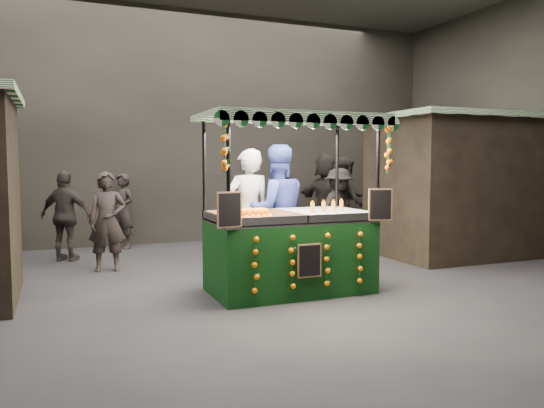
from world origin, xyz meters
name	(u,v)px	position (x,y,z in m)	size (l,w,h in m)	color
ground	(267,294)	(0.00, 0.00, 0.00)	(12.00, 12.00, 0.00)	black
market_hall	(267,31)	(0.00, 0.00, 3.38)	(12.10, 10.10, 5.05)	black
neighbour_stall_right	(456,185)	(4.40, 1.50, 1.31)	(3.00, 2.20, 2.60)	black
juice_stall	(291,238)	(0.35, -0.01, 0.72)	(2.42, 1.42, 2.34)	black
vendor_grey	(248,214)	(0.11, 1.02, 0.96)	(0.72, 0.48, 1.93)	gray
vendor_blue	(276,211)	(0.53, 0.94, 0.99)	(1.03, 0.83, 1.99)	navy
shopper_0	(107,221)	(-1.78, 2.38, 0.79)	(0.63, 0.46, 1.58)	black
shopper_1	(425,203)	(4.11, 2.02, 0.95)	(0.99, 0.80, 1.91)	#282320
shopper_2	(66,216)	(-2.38, 3.55, 0.79)	(1.00, 0.81, 1.59)	#2D2724
shopper_3	(339,208)	(2.72, 2.94, 0.81)	(1.21, 1.03, 1.62)	black
shopper_5	(327,198)	(2.93, 3.83, 0.97)	(1.18, 1.88, 1.94)	black
shopper_6	(123,211)	(-1.29, 4.60, 0.76)	(0.60, 0.66, 1.51)	black
shopper_7	(345,201)	(3.12, 3.38, 0.93)	(0.89, 1.03, 1.85)	#2A2522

